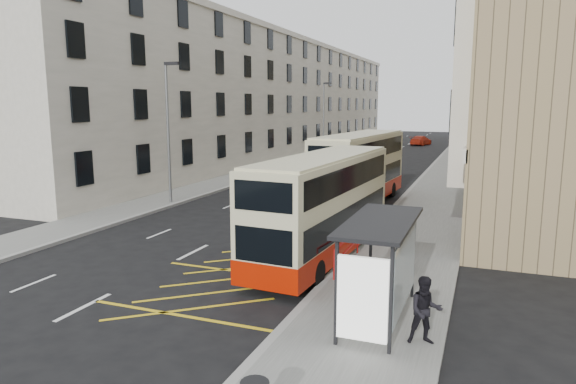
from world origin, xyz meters
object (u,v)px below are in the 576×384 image
at_px(car_silver, 371,141).
at_px(car_red, 421,140).
at_px(street_lamp_far, 324,115).
at_px(street_lamp_near, 169,125).
at_px(double_decker_rear, 360,169).
at_px(pedestrian_near, 365,290).
at_px(white_van, 350,150).
at_px(double_decker_front, 323,206).
at_px(pedestrian_far, 403,247).
at_px(car_dark, 389,138).
at_px(pedestrian_mid, 425,311).
at_px(bus_shelter, 383,251).

distance_m(car_silver, car_red, 7.49).
distance_m(street_lamp_far, car_silver, 16.74).
distance_m(street_lamp_near, double_decker_rear, 11.28).
xyz_separation_m(street_lamp_far, double_decker_rear, (10.24, -25.99, -2.52)).
relative_size(pedestrian_near, car_silver, 0.43).
bearing_deg(street_lamp_far, white_van, -2.85).
xyz_separation_m(street_lamp_far, car_silver, (1.90, 16.14, -3.99)).
bearing_deg(double_decker_front, pedestrian_far, -15.47).
distance_m(street_lamp_near, street_lamp_far, 30.00).
relative_size(street_lamp_far, car_dark, 1.81).
relative_size(double_decker_rear, pedestrian_mid, 6.35).
distance_m(street_lamp_far, car_dark, 23.26).
height_order(bus_shelter, pedestrian_mid, bus_shelter).
relative_size(street_lamp_near, pedestrian_near, 4.89).
relative_size(double_decker_front, pedestrian_mid, 6.01).
bearing_deg(double_decker_front, car_dark, 101.57).
relative_size(double_decker_rear, pedestrian_far, 6.17).
height_order(street_lamp_far, pedestrian_mid, street_lamp_far).
height_order(bus_shelter, street_lamp_far, street_lamp_far).
relative_size(street_lamp_near, car_silver, 2.12).
xyz_separation_m(pedestrian_near, car_silver, (-12.35, 58.38, -0.33)).
bearing_deg(pedestrian_near, double_decker_front, -86.89).
height_order(double_decker_rear, white_van, double_decker_rear).
distance_m(street_lamp_far, double_decker_front, 38.51).
height_order(street_lamp_near, street_lamp_far, same).
height_order(pedestrian_mid, car_red, pedestrian_mid).
bearing_deg(pedestrian_far, double_decker_rear, -41.95).
distance_m(double_decker_front, double_decker_rear, 10.77).
height_order(car_silver, car_dark, car_dark).
xyz_separation_m(street_lamp_near, pedestrian_mid, (15.88, -13.08, -3.65)).
distance_m(double_decker_rear, car_red, 46.20).
bearing_deg(pedestrian_far, car_dark, -51.39).
distance_m(bus_shelter, street_lamp_near, 19.38).
bearing_deg(pedestrian_mid, bus_shelter, 131.57).
bearing_deg(car_red, street_lamp_far, 81.07).
bearing_deg(pedestrian_near, bus_shelter, 136.70).
xyz_separation_m(street_lamp_near, car_red, (8.23, 50.14, -3.96)).
bearing_deg(street_lamp_far, car_silver, 83.30).
bearing_deg(double_decker_front, car_red, 96.92).
height_order(pedestrian_near, pedestrian_far, pedestrian_far).
bearing_deg(double_decker_front, white_van, 106.54).
xyz_separation_m(street_lamp_far, pedestrian_mid, (15.88, -43.08, -3.65)).
bearing_deg(bus_shelter, car_silver, 102.33).
distance_m(white_van, car_red, 20.94).
xyz_separation_m(street_lamp_near, pedestrian_far, (14.55, -7.82, -3.63)).
bearing_deg(white_van, street_lamp_far, -171.33).
relative_size(pedestrian_far, white_van, 0.30).
xyz_separation_m(street_lamp_far, car_dark, (3.23, 22.70, -3.91)).
distance_m(street_lamp_far, pedestrian_far, 40.69).
height_order(street_lamp_far, pedestrian_near, street_lamp_far).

